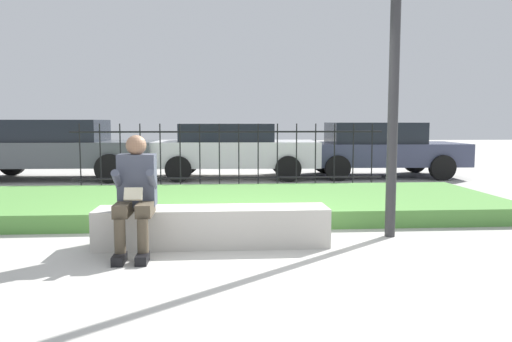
% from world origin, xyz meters
% --- Properties ---
extents(ground_plane, '(60.00, 60.00, 0.00)m').
position_xyz_m(ground_plane, '(0.00, 0.00, 0.00)').
color(ground_plane, '#B2AFA8').
extents(stone_bench, '(2.53, 0.50, 0.42)m').
position_xyz_m(stone_bench, '(-0.26, 0.00, 0.19)').
color(stone_bench, beige).
rests_on(stone_bench, ground_plane).
extents(person_seated_reader, '(0.42, 0.73, 1.22)m').
position_xyz_m(person_seated_reader, '(-1.04, -0.28, 0.66)').
color(person_seated_reader, black).
rests_on(person_seated_reader, ground_plane).
extents(grass_berm, '(8.04, 2.88, 0.23)m').
position_xyz_m(grass_berm, '(0.00, 2.14, 0.11)').
color(grass_berm, '#569342').
rests_on(grass_berm, ground_plane).
extents(iron_fence, '(6.04, 0.03, 1.32)m').
position_xyz_m(iron_fence, '(0.00, 4.26, 0.69)').
color(iron_fence, black).
rests_on(iron_fence, ground_plane).
extents(car_parked_center, '(4.06, 2.06, 1.31)m').
position_xyz_m(car_parked_center, '(0.12, 6.64, 0.70)').
color(car_parked_center, silver).
rests_on(car_parked_center, ground_plane).
extents(car_parked_right, '(4.01, 2.09, 1.33)m').
position_xyz_m(car_parked_right, '(3.72, 6.67, 0.70)').
color(car_parked_right, '#383D56').
rests_on(car_parked_right, ground_plane).
extents(car_parked_left, '(4.65, 2.04, 1.40)m').
position_xyz_m(car_parked_left, '(-4.07, 6.67, 0.75)').
color(car_parked_left, '#4C5156').
rests_on(car_parked_left, ground_plane).
extents(street_lamp, '(0.28, 0.28, 3.72)m').
position_xyz_m(street_lamp, '(1.83, 0.28, 2.31)').
color(street_lamp, '#2D2D30').
rests_on(street_lamp, ground_plane).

